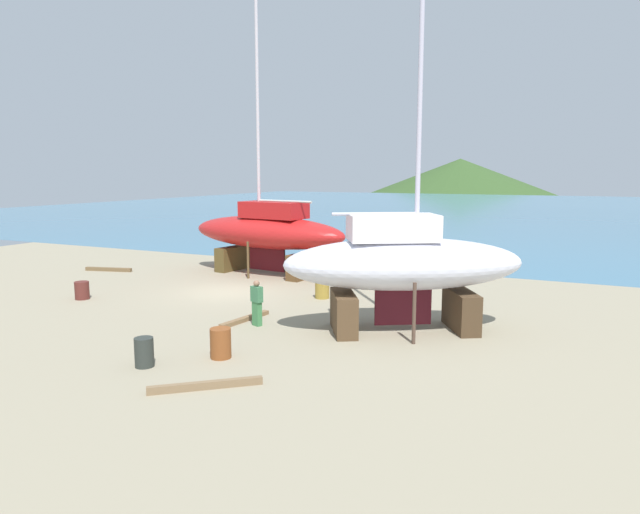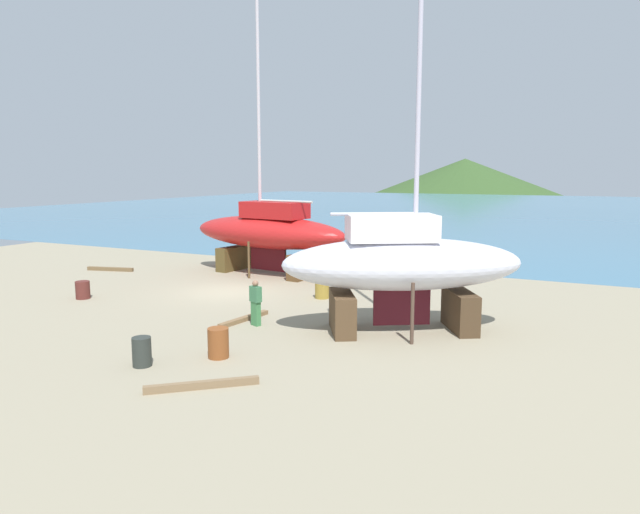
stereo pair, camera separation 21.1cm
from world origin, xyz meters
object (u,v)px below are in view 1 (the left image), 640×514
(sailboat_small_center, at_px, (267,232))
(barrel_ochre, at_px, (221,343))
(barrel_blue_faded, at_px, (322,289))
(barrel_rust_near, at_px, (144,352))
(worker, at_px, (257,302))
(sailboat_far_slipway, at_px, (403,264))
(barrel_by_slipway, at_px, (82,290))

(sailboat_small_center, xyz_separation_m, barrel_ochre, (5.85, -12.64, -1.84))
(sailboat_small_center, bearing_deg, barrel_blue_faded, 148.72)
(barrel_rust_near, bearing_deg, worker, 83.41)
(sailboat_far_slipway, distance_m, barrel_ochre, 6.67)
(sailboat_small_center, distance_m, barrel_ochre, 14.05)
(barrel_rust_near, bearing_deg, barrel_by_slipway, 146.92)
(sailboat_far_slipway, bearing_deg, barrel_by_slipway, 154.29)
(sailboat_far_slipway, xyz_separation_m, barrel_by_slipway, (-13.87, -1.09, -1.95))
(barrel_by_slipway, bearing_deg, barrel_blue_faded, 26.28)
(barrel_rust_near, xyz_separation_m, barrel_blue_faded, (0.79, 10.06, -0.03))
(barrel_rust_near, height_order, barrel_by_slipway, barrel_rust_near)
(barrel_by_slipway, bearing_deg, worker, -2.91)
(barrel_rust_near, relative_size, barrel_ochre, 0.94)
(sailboat_small_center, relative_size, barrel_ochre, 18.51)
(worker, xyz_separation_m, barrel_by_slipway, (-9.03, 0.46, -0.47))
(sailboat_far_slipway, distance_m, worker, 5.29)
(barrel_blue_faded, bearing_deg, barrel_by_slipway, -153.72)
(worker, relative_size, barrel_ochre, 1.85)
(sailboat_small_center, height_order, barrel_blue_faded, sailboat_small_center)
(sailboat_small_center, relative_size, barrel_by_slipway, 21.53)
(barrel_ochre, bearing_deg, barrel_blue_faded, 94.69)
(sailboat_small_center, bearing_deg, barrel_ochre, 122.25)
(barrel_by_slipway, bearing_deg, sailboat_far_slipway, 4.48)
(sailboat_far_slipway, relative_size, barrel_by_slipway, 18.58)
(barrel_by_slipway, height_order, barrel_ochre, barrel_ochre)
(barrel_rust_near, xyz_separation_m, barrel_ochre, (1.49, 1.55, 0.03))
(sailboat_far_slipway, distance_m, barrel_blue_faded, 6.11)
(sailboat_far_slipway, relative_size, barrel_ochre, 15.98)
(sailboat_far_slipway, xyz_separation_m, barrel_rust_near, (-5.42, -6.59, -1.91))
(barrel_by_slipway, relative_size, barrel_ochre, 0.86)
(sailboat_far_slipway, height_order, barrel_ochre, sailboat_far_slipway)
(barrel_by_slipway, xyz_separation_m, barrel_blue_faded, (9.23, 4.56, 0.00))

